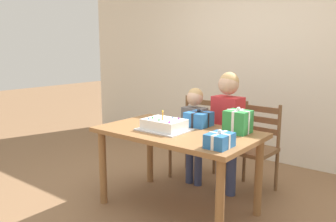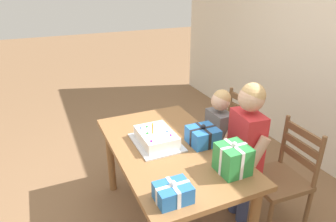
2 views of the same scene
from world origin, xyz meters
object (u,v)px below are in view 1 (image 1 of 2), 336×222
at_px(chair_right, 254,148).
at_px(child_younger, 194,127).
at_px(gift_box_corner_small, 238,122).
at_px(dining_table, 178,141).
at_px(birthday_cake, 164,125).
at_px(gift_box_beside_cake, 199,119).
at_px(chair_left, 194,136).
at_px(gift_box_red_large, 219,140).
at_px(child_older, 227,121).

distance_m(chair_right, child_younger, 0.66).
bearing_deg(gift_box_corner_small, chair_right, 99.04).
bearing_deg(dining_table, birthday_cake, -141.03).
xyz_separation_m(gift_box_corner_small, chair_right, (-0.09, 0.59, -0.39)).
height_order(gift_box_beside_cake, child_younger, child_younger).
bearing_deg(child_younger, dining_table, -69.92).
bearing_deg(chair_right, dining_table, -114.12).
bearing_deg(chair_left, gift_box_red_large, -48.80).
height_order(gift_box_beside_cake, chair_right, gift_box_beside_cake).
bearing_deg(chair_right, chair_left, -179.99).
relative_size(dining_table, child_younger, 1.35).
bearing_deg(chair_left, child_older, -23.97).
height_order(gift_box_corner_small, chair_right, gift_box_corner_small).
bearing_deg(child_younger, birthday_cake, -79.94).
bearing_deg(gift_box_beside_cake, gift_box_red_large, -44.27).
distance_m(birthday_cake, gift_box_corner_small, 0.65).
xyz_separation_m(child_older, child_younger, (-0.40, 0.00, -0.11)).
bearing_deg(child_older, gift_box_corner_small, -49.84).
distance_m(gift_box_corner_small, child_older, 0.45).
bearing_deg(gift_box_beside_cake, chair_left, 126.71).
height_order(dining_table, gift_box_corner_small, gift_box_corner_small).
xyz_separation_m(birthday_cake, child_younger, (-0.12, 0.67, -0.16)).
xyz_separation_m(birthday_cake, gift_box_beside_cake, (0.15, 0.34, 0.02)).
relative_size(birthday_cake, chair_right, 0.48).
height_order(gift_box_red_large, gift_box_beside_cake, gift_box_beside_cake).
bearing_deg(chair_left, child_younger, -56.95).
bearing_deg(gift_box_red_large, child_older, 114.93).
bearing_deg(child_younger, gift_box_red_large, -46.70).
bearing_deg(child_older, chair_right, 52.02).
distance_m(gift_box_red_large, child_younger, 1.15).
xyz_separation_m(birthday_cake, gift_box_red_large, (0.66, -0.16, 0.01)).
bearing_deg(child_older, gift_box_red_large, -65.07).
distance_m(gift_box_beside_cake, chair_right, 0.75).
distance_m(birthday_cake, gift_box_red_large, 0.68).
bearing_deg(birthday_cake, dining_table, 38.97).
distance_m(birthday_cake, child_older, 0.72).
bearing_deg(birthday_cake, chair_right, 62.74).
xyz_separation_m(dining_table, gift_box_corner_small, (0.47, 0.25, 0.20)).
xyz_separation_m(chair_left, chair_right, (0.75, 0.00, 0.00)).
relative_size(gift_box_corner_small, child_younger, 0.22).
bearing_deg(gift_box_red_large, chair_left, 131.20).
relative_size(gift_box_beside_cake, child_younger, 0.21).
distance_m(gift_box_corner_small, chair_left, 1.10).
relative_size(gift_box_red_large, chair_right, 0.23).
xyz_separation_m(gift_box_red_large, gift_box_beside_cake, (-0.51, 0.50, 0.01)).
bearing_deg(gift_box_beside_cake, gift_box_corner_small, -1.31).
relative_size(dining_table, chair_left, 1.57).
distance_m(gift_box_corner_small, chair_right, 0.71).
height_order(chair_left, child_younger, child_younger).
relative_size(gift_box_red_large, gift_box_corner_small, 0.92).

